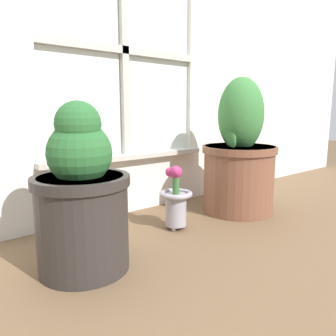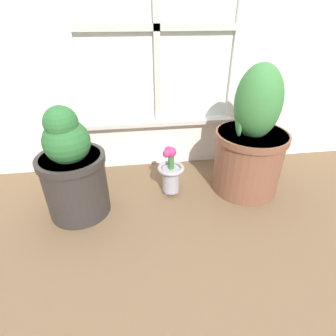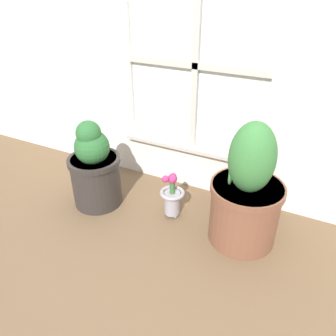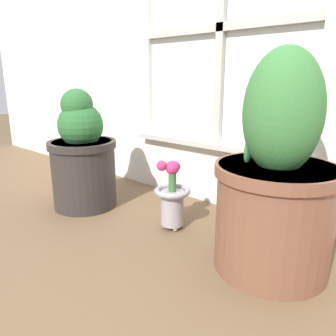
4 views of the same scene
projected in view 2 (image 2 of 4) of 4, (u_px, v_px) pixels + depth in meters
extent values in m
plane|color=brown|center=(173.00, 224.00, 1.26)|extent=(10.00, 10.00, 0.00)
cube|color=silver|center=(159.00, 141.00, 1.70)|extent=(0.86, 0.05, 0.30)
cube|color=white|center=(156.00, 27.00, 1.37)|extent=(0.86, 0.02, 1.00)
cube|color=#BCB7AD|center=(156.00, 27.00, 1.35)|extent=(0.04, 0.02, 1.00)
cube|color=#BCB7AD|center=(156.00, 27.00, 1.35)|extent=(0.86, 0.02, 0.04)
cube|color=#BCB7AD|center=(159.00, 123.00, 1.59)|extent=(0.92, 0.06, 0.02)
cylinder|color=#2D2826|center=(76.00, 185.00, 1.26)|extent=(0.29, 0.29, 0.32)
cylinder|color=#2D2826|center=(71.00, 159.00, 1.19)|extent=(0.31, 0.31, 0.03)
cylinder|color=#38281E|center=(70.00, 157.00, 1.19)|extent=(0.27, 0.27, 0.01)
sphere|color=#28602D|center=(67.00, 142.00, 1.15)|extent=(0.20, 0.20, 0.20)
sphere|color=#28602D|center=(61.00, 123.00, 1.09)|extent=(0.14, 0.14, 0.14)
ellipsoid|color=#28602D|center=(55.00, 149.00, 1.11)|extent=(0.10, 0.10, 0.13)
cylinder|color=brown|center=(247.00, 162.00, 1.43)|extent=(0.35, 0.35, 0.34)
cylinder|color=brown|center=(252.00, 136.00, 1.35)|extent=(0.38, 0.38, 0.03)
cylinder|color=#38281E|center=(252.00, 133.00, 1.34)|extent=(0.33, 0.33, 0.01)
ellipsoid|color=#387538|center=(258.00, 103.00, 1.26)|extent=(0.23, 0.23, 0.37)
ellipsoid|color=#387538|center=(239.00, 117.00, 1.29)|extent=(0.04, 0.14, 0.20)
sphere|color=#99939E|center=(170.00, 188.00, 1.50)|extent=(0.02, 0.02, 0.02)
sphere|color=#99939E|center=(166.00, 193.00, 1.45)|extent=(0.02, 0.02, 0.02)
sphere|color=#99939E|center=(176.00, 192.00, 1.46)|extent=(0.02, 0.02, 0.02)
cylinder|color=#99939E|center=(171.00, 179.00, 1.43)|extent=(0.09, 0.09, 0.14)
torus|color=#99939E|center=(171.00, 168.00, 1.39)|extent=(0.15, 0.15, 0.02)
cylinder|color=#386633|center=(171.00, 162.00, 1.37)|extent=(0.03, 0.03, 0.08)
sphere|color=#B22D66|center=(171.00, 152.00, 1.34)|extent=(0.06, 0.06, 0.06)
sphere|color=#B22D66|center=(168.00, 150.00, 1.37)|extent=(0.04, 0.04, 0.04)
sphere|color=#B22D66|center=(168.00, 154.00, 1.31)|extent=(0.04, 0.04, 0.04)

